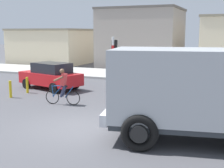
# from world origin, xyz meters

# --- Properties ---
(ground_plane) EXTENTS (120.00, 120.00, 0.00)m
(ground_plane) POSITION_xyz_m (0.00, 0.00, 0.00)
(ground_plane) COLOR #4C4C51
(sidewalk_far) EXTENTS (80.00, 5.00, 0.16)m
(sidewalk_far) POSITION_xyz_m (0.00, 13.22, 0.08)
(sidewalk_far) COLOR #ADADA8
(sidewalk_far) RESTS_ON ground
(truck_foreground) EXTENTS (5.77, 3.55, 2.90)m
(truck_foreground) POSITION_xyz_m (4.15, 0.05, 1.67)
(truck_foreground) COLOR #B2B7BC
(truck_foreground) RESTS_ON ground
(cyclist) EXTENTS (1.71, 0.56, 1.72)m
(cyclist) POSITION_xyz_m (-2.31, 2.75, 0.86)
(cyclist) COLOR black
(cyclist) RESTS_ON ground
(traffic_light_pole) EXTENTS (0.24, 0.43, 3.20)m
(traffic_light_pole) POSITION_xyz_m (-0.21, 3.99, 2.07)
(traffic_light_pole) COLOR red
(traffic_light_pole) RESTS_ON ground
(car_red_near) EXTENTS (4.31, 2.71, 1.60)m
(car_red_near) POSITION_xyz_m (-5.15, 6.03, 0.82)
(car_red_near) COLOR red
(car_red_near) RESTS_ON ground
(pedestrian_near_kerb) EXTENTS (0.34, 0.22, 1.62)m
(pedestrian_near_kerb) POSITION_xyz_m (-0.72, 7.23, 0.85)
(pedestrian_near_kerb) COLOR #2D334C
(pedestrian_near_kerb) RESTS_ON ground
(bollard_near) EXTENTS (0.14, 0.14, 0.90)m
(bollard_near) POSITION_xyz_m (-5.69, 3.05, 0.45)
(bollard_near) COLOR gold
(bollard_near) RESTS_ON ground
(bollard_far) EXTENTS (0.14, 0.14, 0.90)m
(bollard_far) POSITION_xyz_m (-5.69, 4.45, 0.45)
(bollard_far) COLOR gold
(bollard_far) RESTS_ON ground
(building_corner_left) EXTENTS (7.98, 7.82, 3.78)m
(building_corner_left) POSITION_xyz_m (-13.93, 20.26, 1.90)
(building_corner_left) COLOR beige
(building_corner_left) RESTS_ON ground
(building_mid_block) EXTENTS (7.60, 6.72, 5.73)m
(building_mid_block) POSITION_xyz_m (-3.77, 20.13, 2.87)
(building_mid_block) COLOR #9E9389
(building_mid_block) RESTS_ON ground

